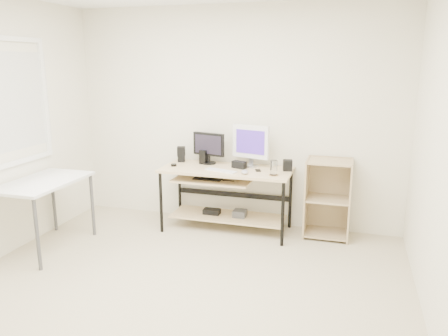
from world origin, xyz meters
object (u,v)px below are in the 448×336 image
Objects in this scene: desk at (225,186)px; side_table at (44,188)px; shelf_unit at (328,198)px; white_imac at (251,143)px; black_monitor at (209,146)px; audio_controller at (203,157)px.

desk is 1.50× the size of side_table.
desk is 1.67× the size of shelf_unit.
white_imac is (-0.91, 0.01, 0.58)m from shelf_unit.
side_table is 1.11× the size of shelf_unit.
white_imac is (0.52, -0.00, 0.07)m from black_monitor.
side_table is 1.81m from audio_controller.
audio_controller is at bearing 156.26° from desk.
black_monitor is 0.84× the size of white_imac.
white_imac reaches higher than shelf_unit.
audio_controller is at bearing -162.20° from white_imac.
black_monitor is at bearing 145.43° from desk.
desk is at bearing -20.66° from black_monitor.
shelf_unit is 2.20× the size of black_monitor.
white_imac reaches higher than audio_controller.
shelf_unit is at bearing 7.77° from desk.
shelf_unit is (1.18, 0.16, -0.09)m from desk.
side_table is 2.44× the size of black_monitor.
desk is 8.89× the size of audio_controller.
black_monitor is (1.40, 1.23, 0.30)m from side_table.
side_table is 2.31m from white_imac.
audio_controller is at bearing -179.07° from shelf_unit.
white_imac is at bearing 32.39° from desk.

